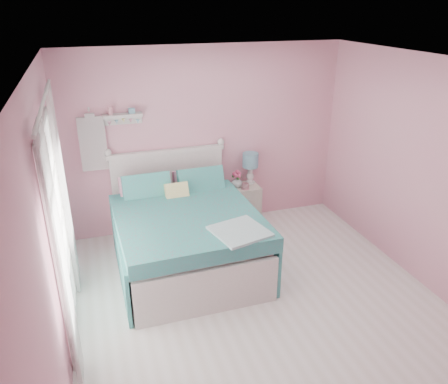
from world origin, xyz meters
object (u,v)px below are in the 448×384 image
bed (185,235)px  table_lamp (250,162)px  nightstand (244,204)px  vase (237,182)px  teacup (245,186)px

bed → table_lamp: 1.61m
nightstand → vase: size_ratio=3.63×
table_lamp → teacup: (-0.15, -0.20, -0.28)m
table_lamp → teacup: 0.37m
bed → vase: (0.98, 0.82, 0.28)m
bed → table_lamp: bed is taller
bed → nightstand: size_ratio=3.51×
teacup → table_lamp: bearing=53.1°
vase → teacup: 0.14m
nightstand → table_lamp: size_ratio=1.30×
nightstand → bed: bearing=-142.9°
nightstand → table_lamp: (0.12, 0.09, 0.63)m
bed → teacup: bearing=32.6°
nightstand → table_lamp: 0.64m
bed → table_lamp: bearing=35.6°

